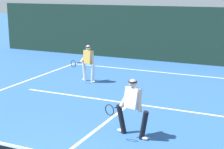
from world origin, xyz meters
TOP-DOWN VIEW (x-y plane):
  - court_line_baseline_far at (0.00, 10.91)m, footprint 10.21×0.10m
  - court_line_service at (0.00, 6.01)m, footprint 8.32×0.10m
  - court_line_centre at (0.00, 3.20)m, footprint 0.10×6.40m
  - player_near at (1.03, 3.51)m, footprint 1.06×0.85m
  - player_far at (-2.69, 8.03)m, footprint 0.94×0.86m
  - back_fence_windscreen at (0.00, 13.46)m, footprint 22.78×0.12m

SIDE VIEW (x-z plane):
  - court_line_baseline_far at x=0.00m, z-range 0.00..0.01m
  - court_line_service at x=0.00m, z-range 0.00..0.01m
  - court_line_centre at x=0.00m, z-range 0.00..0.01m
  - player_far at x=-2.69m, z-range 0.07..1.60m
  - player_near at x=1.03m, z-range 0.07..1.61m
  - back_fence_windscreen at x=0.00m, z-range 0.00..2.90m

